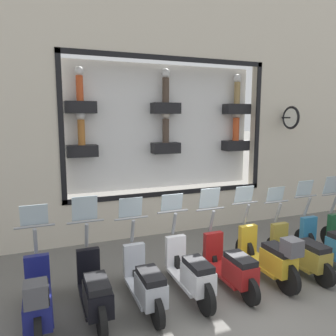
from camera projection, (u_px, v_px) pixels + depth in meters
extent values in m
plane|color=#66635E|center=(246.00, 298.00, 5.48)|extent=(120.00, 120.00, 0.00)
cube|color=beige|center=(168.00, 212.00, 8.72)|extent=(0.40, 5.35, 1.01)
cube|color=black|center=(171.00, 58.00, 7.94)|extent=(0.04, 5.35, 0.12)
cube|color=black|center=(171.00, 193.00, 8.44)|extent=(0.04, 5.35, 0.12)
cube|color=black|center=(257.00, 127.00, 9.14)|extent=(0.04, 0.12, 3.47)
cube|color=black|center=(61.00, 129.00, 7.24)|extent=(0.04, 0.12, 3.47)
cube|color=white|center=(163.00, 127.00, 8.70)|extent=(0.04, 5.11, 3.23)
cube|color=black|center=(237.00, 109.00, 9.20)|extent=(0.36, 0.72, 0.28)
cylinder|color=#9E7F4C|center=(237.00, 93.00, 9.14)|extent=(0.17, 0.17, 0.60)
sphere|color=white|center=(238.00, 78.00, 9.08)|extent=(0.22, 0.22, 0.22)
cube|color=black|center=(166.00, 108.00, 8.43)|extent=(0.36, 0.72, 0.28)
cylinder|color=#47382D|center=(166.00, 90.00, 8.36)|extent=(0.17, 0.17, 0.63)
sphere|color=white|center=(166.00, 73.00, 8.29)|extent=(0.23, 0.23, 0.23)
cube|color=black|center=(80.00, 107.00, 7.65)|extent=(0.36, 0.72, 0.28)
cylinder|color=#CC4C23|center=(80.00, 88.00, 7.59)|extent=(0.16, 0.16, 0.58)
sphere|color=white|center=(79.00, 71.00, 7.53)|extent=(0.21, 0.21, 0.21)
cube|color=black|center=(235.00, 145.00, 9.36)|extent=(0.36, 0.72, 0.28)
cylinder|color=#CC4C23|center=(236.00, 129.00, 9.29)|extent=(0.18, 0.18, 0.64)
sphere|color=beige|center=(236.00, 114.00, 9.22)|extent=(0.23, 0.23, 0.23)
cube|color=black|center=(166.00, 148.00, 8.58)|extent=(0.36, 0.72, 0.28)
cylinder|color=#47382D|center=(166.00, 131.00, 8.51)|extent=(0.17, 0.17, 0.62)
sphere|color=beige|center=(166.00, 114.00, 8.45)|extent=(0.22, 0.22, 0.22)
cube|color=black|center=(82.00, 151.00, 7.81)|extent=(0.36, 0.72, 0.28)
cylinder|color=#B26B2D|center=(81.00, 132.00, 7.74)|extent=(0.17, 0.17, 0.60)
sphere|color=white|center=(81.00, 115.00, 7.68)|extent=(0.22, 0.22, 0.22)
cylinder|color=black|center=(286.00, 118.00, 9.26)|extent=(0.35, 0.05, 0.05)
torus|color=black|center=(291.00, 118.00, 9.10)|extent=(0.64, 0.07, 0.64)
cylinder|color=white|center=(291.00, 118.00, 9.10)|extent=(0.53, 0.03, 0.53)
cylinder|color=black|center=(330.00, 237.00, 7.60)|extent=(0.51, 0.09, 0.51)
cube|color=#19512D|center=(335.00, 226.00, 7.46)|extent=(0.12, 0.37, 0.56)
cylinder|color=gray|center=(334.00, 204.00, 7.45)|extent=(0.20, 0.06, 0.45)
cylinder|color=gray|center=(332.00, 194.00, 7.48)|extent=(0.04, 0.61, 0.04)
cube|color=silver|center=(332.00, 185.00, 7.49)|extent=(0.10, 0.42, 0.42)
cylinder|color=black|center=(304.00, 241.00, 7.30)|extent=(0.55, 0.09, 0.55)
cube|color=teal|center=(327.00, 252.00, 6.72)|extent=(1.02, 0.38, 0.06)
cube|color=teal|center=(308.00, 229.00, 7.17)|extent=(0.12, 0.37, 0.56)
cylinder|color=gray|center=(307.00, 207.00, 7.16)|extent=(0.20, 0.06, 0.45)
cylinder|color=gray|center=(305.00, 196.00, 7.19)|extent=(0.04, 0.61, 0.04)
cube|color=silver|center=(305.00, 188.00, 7.20)|extent=(0.09, 0.42, 0.35)
cylinder|color=black|center=(274.00, 247.00, 7.06)|extent=(0.44, 0.09, 0.44)
cylinder|color=black|center=(325.00, 275.00, 5.82)|extent=(0.44, 0.09, 0.44)
cube|color=olive|center=(297.00, 260.00, 6.44)|extent=(1.02, 0.38, 0.06)
cube|color=olive|center=(312.00, 258.00, 6.06)|extent=(0.61, 0.35, 0.36)
cube|color=black|center=(313.00, 246.00, 6.03)|extent=(0.58, 0.31, 0.10)
cube|color=olive|center=(279.00, 236.00, 6.89)|extent=(0.12, 0.37, 0.56)
cylinder|color=gray|center=(278.00, 213.00, 6.88)|extent=(0.20, 0.06, 0.45)
cylinder|color=gray|center=(276.00, 202.00, 6.91)|extent=(0.04, 0.60, 0.04)
cube|color=silver|center=(275.00, 194.00, 6.93)|extent=(0.08, 0.42, 0.32)
cylinder|color=black|center=(245.00, 251.00, 6.72)|extent=(0.55, 0.09, 0.55)
cylinder|color=black|center=(288.00, 279.00, 5.56)|extent=(0.55, 0.09, 0.55)
cube|color=gold|center=(264.00, 264.00, 6.14)|extent=(1.02, 0.39, 0.06)
cube|color=gold|center=(278.00, 262.00, 5.77)|extent=(0.61, 0.35, 0.36)
cube|color=black|center=(279.00, 249.00, 5.73)|extent=(0.58, 0.31, 0.10)
cube|color=gold|center=(248.00, 239.00, 6.60)|extent=(0.12, 0.37, 0.56)
cylinder|color=gray|center=(246.00, 214.00, 6.59)|extent=(0.20, 0.06, 0.45)
cylinder|color=gray|center=(245.00, 203.00, 6.62)|extent=(0.04, 0.60, 0.04)
cube|color=silver|center=(244.00, 194.00, 6.63)|extent=(0.09, 0.42, 0.34)
cube|color=#4C4C51|center=(292.00, 247.00, 5.42)|extent=(0.28, 0.28, 0.28)
cylinder|color=black|center=(210.00, 259.00, 6.48)|extent=(0.46, 0.09, 0.46)
cylinder|color=black|center=(250.00, 291.00, 5.25)|extent=(0.46, 0.09, 0.46)
cube|color=maroon|center=(228.00, 274.00, 5.87)|extent=(1.02, 0.39, 0.06)
cube|color=maroon|center=(240.00, 272.00, 5.49)|extent=(0.61, 0.35, 0.36)
cube|color=black|center=(240.00, 259.00, 5.45)|extent=(0.58, 0.31, 0.10)
cube|color=maroon|center=(213.00, 246.00, 6.32)|extent=(0.12, 0.37, 0.56)
cylinder|color=gray|center=(212.00, 221.00, 6.31)|extent=(0.20, 0.06, 0.45)
cylinder|color=gray|center=(210.00, 209.00, 6.34)|extent=(0.04, 0.61, 0.04)
cube|color=silver|center=(210.00, 198.00, 6.34)|extent=(0.10, 0.42, 0.41)
cylinder|color=black|center=(174.00, 264.00, 6.15)|extent=(0.54, 0.09, 0.54)
cylinder|color=black|center=(205.00, 298.00, 4.99)|extent=(0.54, 0.09, 0.54)
cube|color=silver|center=(188.00, 280.00, 5.57)|extent=(1.02, 0.38, 0.06)
cube|color=silver|center=(198.00, 278.00, 5.20)|extent=(0.61, 0.35, 0.36)
cube|color=black|center=(198.00, 264.00, 5.16)|extent=(0.58, 0.31, 0.10)
cube|color=silver|center=(175.00, 251.00, 6.03)|extent=(0.12, 0.37, 0.56)
cylinder|color=gray|center=(174.00, 224.00, 6.02)|extent=(0.20, 0.06, 0.45)
cylinder|color=gray|center=(173.00, 211.00, 6.05)|extent=(0.04, 0.60, 0.04)
cube|color=silver|center=(172.00, 202.00, 6.06)|extent=(0.08, 0.42, 0.32)
cylinder|color=black|center=(132.00, 272.00, 5.91)|extent=(0.45, 0.09, 0.45)
cylinder|color=black|center=(157.00, 313.00, 4.68)|extent=(0.45, 0.09, 0.45)
cube|color=#B7BCC6|center=(143.00, 291.00, 5.29)|extent=(1.02, 0.38, 0.06)
cube|color=#B7BCC6|center=(151.00, 290.00, 4.92)|extent=(0.61, 0.35, 0.36)
cube|color=black|center=(151.00, 275.00, 4.88)|extent=(0.58, 0.31, 0.10)
cube|color=#B7BCC6|center=(134.00, 259.00, 5.75)|extent=(0.12, 0.37, 0.56)
cylinder|color=gray|center=(133.00, 231.00, 5.74)|extent=(0.20, 0.06, 0.45)
cylinder|color=gray|center=(131.00, 218.00, 5.77)|extent=(0.04, 0.60, 0.04)
cube|color=silver|center=(131.00, 207.00, 5.78)|extent=(0.09, 0.42, 0.37)
cylinder|color=black|center=(88.00, 279.00, 5.59)|extent=(0.52, 0.09, 0.52)
cylinder|color=black|center=(102.00, 322.00, 4.41)|extent=(0.52, 0.09, 0.52)
cube|color=black|center=(94.00, 299.00, 5.00)|extent=(1.02, 0.38, 0.06)
cube|color=black|center=(98.00, 298.00, 4.63)|extent=(0.61, 0.35, 0.36)
cube|color=black|center=(97.00, 283.00, 4.59)|extent=(0.58, 0.31, 0.10)
cube|color=black|center=(88.00, 265.00, 5.46)|extent=(0.12, 0.37, 0.56)
cylinder|color=gray|center=(87.00, 235.00, 5.44)|extent=(0.20, 0.06, 0.45)
cylinder|color=gray|center=(86.00, 222.00, 5.48)|extent=(0.04, 0.61, 0.04)
cube|color=silver|center=(85.00, 208.00, 5.48)|extent=(0.11, 0.42, 0.43)
cylinder|color=black|center=(38.00, 287.00, 5.29)|extent=(0.55, 0.09, 0.55)
cylinder|color=black|center=(39.00, 334.00, 4.13)|extent=(0.55, 0.09, 0.55)
cube|color=navy|center=(39.00, 309.00, 4.71)|extent=(1.02, 0.38, 0.06)
cube|color=navy|center=(38.00, 309.00, 4.34)|extent=(0.61, 0.35, 0.36)
cube|color=black|center=(37.00, 293.00, 4.30)|extent=(0.58, 0.31, 0.10)
cube|color=navy|center=(37.00, 272.00, 5.17)|extent=(0.12, 0.37, 0.56)
cylinder|color=gray|center=(35.00, 241.00, 5.16)|extent=(0.20, 0.06, 0.45)
cylinder|color=gray|center=(35.00, 226.00, 5.19)|extent=(0.04, 0.61, 0.04)
cube|color=silver|center=(34.00, 215.00, 5.20)|extent=(0.09, 0.42, 0.35)
cube|color=#4C4C51|center=(36.00, 293.00, 3.99)|extent=(0.28, 0.28, 0.28)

